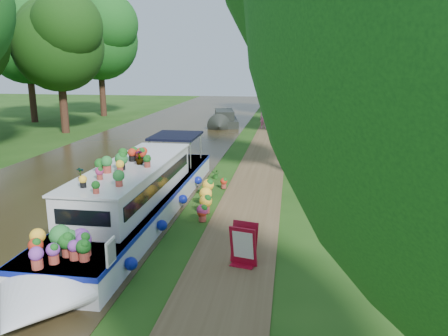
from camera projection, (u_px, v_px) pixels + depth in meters
ground at (218, 201)px, 16.03m from camera, size 100.00×100.00×0.00m
canal_water at (66, 193)px, 16.92m from camera, size 10.00×100.00×0.02m
towpath at (250, 202)px, 15.85m from camera, size 2.20×100.00×0.03m
plant_boat at (135, 196)px, 13.76m from camera, size 2.29×13.52×2.30m
tree_near_overhang at (327, 18)px, 16.85m from camera, size 5.52×5.28×8.99m
tree_near_mid at (324, 39)px, 28.33m from camera, size 6.90×6.60×9.40m
tree_near_far at (310, 38)px, 38.83m from camera, size 7.59×7.26×10.30m
tree_far_c at (58, 39)px, 30.02m from camera, size 7.13×6.82×9.59m
tree_far_d at (99, 35)px, 39.65m from camera, size 8.05×7.70×10.85m
tree_far_h at (26, 35)px, 35.50m from camera, size 7.82×7.48×10.49m
second_boat at (224, 119)px, 35.04m from camera, size 2.86×6.56×1.22m
sandwich_board at (244, 247)px, 10.79m from camera, size 0.70×0.66×1.06m
pedestrian_pink at (264, 118)px, 33.11m from camera, size 0.61×0.43×1.60m
verge_plant at (216, 174)px, 19.01m from camera, size 0.47×0.45×0.42m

